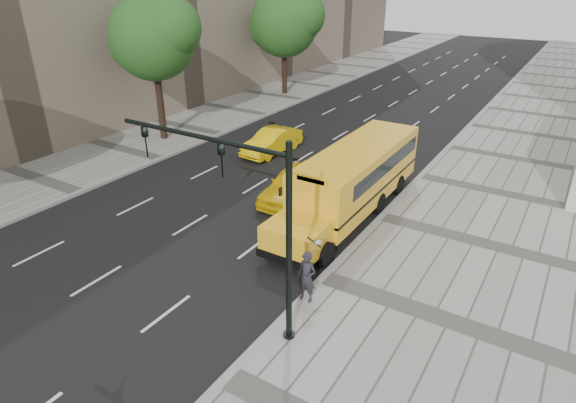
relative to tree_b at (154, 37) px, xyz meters
The scene contains 12 objects.
ground 12.64m from the tree_b, 15.73° to the right, with size 140.00×140.00×0.00m, color black.
sidewalk_museum 23.50m from the tree_b, ahead, with size 12.00×140.00×0.15m, color #989690.
sidewalk_far 7.14m from the tree_b, 101.55° to the right, with size 6.00×140.00×0.15m, color #989690.
curb_museum 17.88m from the tree_b, 10.13° to the right, with size 0.30×140.00×0.15m, color gray.
curb_far 7.50m from the tree_b, 50.65° to the right, with size 0.30×140.00×0.15m, color gray.
tree_b is the anchor object (origin of this frame).
tree_c 14.95m from the tree_b, 89.96° to the left, with size 6.47×5.75×9.03m.
school_bus 15.89m from the tree_b, 10.39° to the right, with size 2.96×11.56×3.19m.
taxi_near 13.63m from the tree_b, 14.96° to the right, with size 1.94×4.81×1.64m, color yellow.
taxi_far 9.53m from the tree_b, 13.12° to the left, with size 1.56×4.48×1.47m, color yellow.
pedestrian 20.11m from the tree_b, 31.17° to the right, with size 0.67×0.44×1.84m, color #232329.
traffic_signal 19.74m from the tree_b, 37.23° to the right, with size 6.18×0.36×6.40m.
Camera 1 is at (12.62, -18.63, 10.28)m, focal length 30.00 mm.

